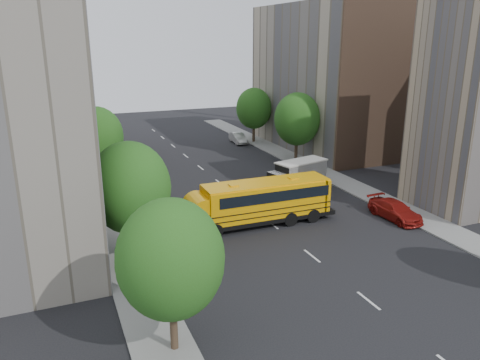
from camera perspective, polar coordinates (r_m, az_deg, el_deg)
ground at (r=38.35m, az=2.60°, el=-4.37°), size 120.00×120.00×0.00m
sidewalk_left at (r=39.96m, az=-15.73°, el=-4.03°), size 3.00×80.00×0.12m
sidewalk_right at (r=47.97m, az=12.56°, el=-0.28°), size 3.00×80.00×0.12m
lane_markings at (r=47.08m, az=-2.57°, el=-0.28°), size 0.15×64.00×0.01m
building_left_cream at (r=38.58m, az=-26.84°, el=9.31°), size 10.00×26.00×20.00m
building_left_redbrick at (r=60.80m, az=-25.23°, el=8.33°), size 10.00×15.00×13.00m
building_right_far at (r=62.19m, az=10.10°, el=12.13°), size 10.00×22.00×18.00m
building_right_sidewall at (r=53.28m, az=16.54°, el=10.95°), size 10.10×0.30×18.00m
street_tree_0 at (r=20.95m, az=-8.46°, el=-9.55°), size 4.80×4.80×7.41m
street_tree_1 at (r=29.98m, az=-13.27°, el=-0.94°), size 5.12×5.12×7.90m
street_tree_2 at (r=47.37m, az=-17.01°, el=5.12°), size 4.99×4.99×7.71m
street_tree_4 at (r=53.97m, az=6.99°, el=7.37°), size 5.25×5.25×8.10m
street_tree_5 at (r=64.61m, az=1.70°, el=8.72°), size 4.86×4.86×7.51m
school_bus at (r=35.93m, az=2.04°, el=-2.55°), size 12.39×3.21×3.48m
safari_truck at (r=45.00m, az=7.04°, el=0.69°), size 6.69×3.68×2.72m
parked_car_0 at (r=28.87m, az=-8.78°, el=-10.63°), size 1.79×3.94×1.31m
parked_car_1 at (r=47.44m, az=-13.83°, el=0.34°), size 2.13×4.86×1.55m
parked_car_2 at (r=57.32m, az=-15.47°, el=2.99°), size 2.54×5.24×1.44m
parked_car_3 at (r=39.44m, az=18.38°, el=-3.52°), size 2.28×5.08×1.45m
parked_car_5 at (r=64.72m, az=-0.22°, el=5.14°), size 1.78×4.37×1.41m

